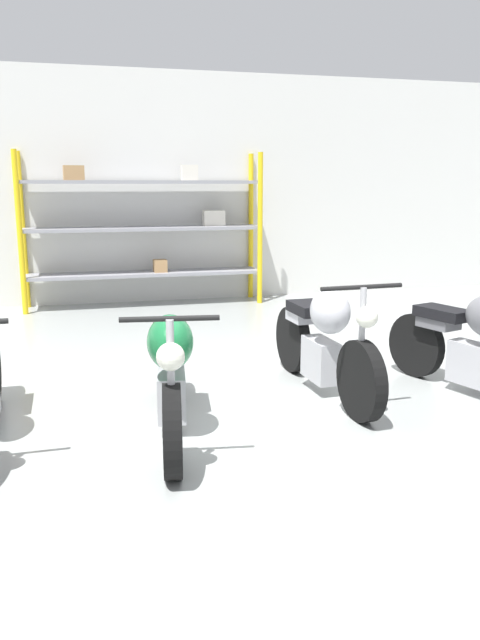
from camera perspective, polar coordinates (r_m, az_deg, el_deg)
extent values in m
plane|color=#9EA3A0|center=(5.31, 1.09, -8.30)|extent=(30.00, 30.00, 0.00)
cube|color=silver|center=(10.21, -7.06, 11.83)|extent=(30.00, 0.08, 3.60)
cylinder|color=yellow|center=(9.55, -19.49, 7.45)|extent=(0.08, 0.08, 2.35)
cylinder|color=yellow|center=(9.91, 1.85, 8.29)|extent=(0.08, 0.08, 2.35)
cylinder|color=yellow|center=(10.09, -19.23, 7.69)|extent=(0.08, 0.08, 2.35)
cylinder|color=yellow|center=(10.43, 0.99, 8.49)|extent=(0.08, 0.08, 2.35)
cube|color=gray|center=(9.90, -8.67, 4.22)|extent=(3.59, 0.55, 0.05)
cube|color=gray|center=(9.83, -8.81, 8.27)|extent=(3.59, 0.55, 0.05)
cube|color=gray|center=(9.81, -8.94, 12.35)|extent=(3.59, 0.55, 0.05)
cube|color=#A87F51|center=(9.86, -7.32, 4.94)|extent=(0.21, 0.21, 0.19)
cube|color=#A87F51|center=(9.70, -14.97, 12.87)|extent=(0.31, 0.27, 0.21)
cube|color=silver|center=(9.91, -4.65, 13.28)|extent=(0.25, 0.20, 0.23)
cube|color=silver|center=(10.04, -2.40, 9.30)|extent=(0.34, 0.23, 0.24)
cylinder|color=black|center=(4.11, -6.20, -10.05)|extent=(0.20, 0.63, 0.62)
cylinder|color=black|center=(5.54, -6.35, -4.09)|extent=(0.20, 0.63, 0.62)
cube|color=#ADADB2|center=(4.87, -6.29, -6.78)|extent=(0.27, 0.45, 0.35)
ellipsoid|color=#196B38|center=(4.58, -6.40, -2.00)|extent=(0.40, 0.54, 0.40)
cube|color=black|center=(5.08, -6.42, -1.26)|extent=(0.34, 0.50, 0.10)
cube|color=#196B38|center=(5.21, -6.40, -1.94)|extent=(0.28, 0.36, 0.12)
cylinder|color=#ADADB2|center=(4.00, -6.33, -5.09)|extent=(0.06, 0.06, 0.73)
sphere|color=silver|center=(3.89, -6.37, -3.36)|extent=(0.18, 0.18, 0.18)
cylinder|color=black|center=(3.94, -6.46, 0.12)|extent=(0.63, 0.12, 0.04)
cylinder|color=black|center=(5.09, 11.00, -5.48)|extent=(0.15, 0.67, 0.66)
cylinder|color=black|center=(6.34, 4.84, -1.77)|extent=(0.15, 0.67, 0.66)
cube|color=#ADADB2|center=(5.76, 7.36, -3.62)|extent=(0.22, 0.47, 0.38)
ellipsoid|color=#B7B7BF|center=(5.49, 8.24, 0.79)|extent=(0.36, 0.45, 0.40)
cube|color=black|center=(5.92, 6.28, 1.08)|extent=(0.30, 0.48, 0.10)
cube|color=#B7B7BF|center=(6.04, 5.80, 0.45)|extent=(0.26, 0.34, 0.12)
cylinder|color=#ADADB2|center=(5.01, 11.07, -1.32)|extent=(0.05, 0.05, 0.75)
sphere|color=silver|center=(4.92, 11.53, 0.26)|extent=(0.17, 0.17, 0.17)
cylinder|color=black|center=(4.96, 11.08, 2.97)|extent=(0.70, 0.07, 0.04)
cylinder|color=black|center=(6.40, 15.80, -2.20)|extent=(0.29, 0.63, 0.63)
cube|color=#ADADB2|center=(6.00, 20.56, -3.81)|extent=(0.32, 0.50, 0.38)
cube|color=black|center=(6.13, 18.07, 0.62)|extent=(0.42, 0.57, 0.10)
cube|color=slate|center=(6.18, 17.69, -0.13)|extent=(0.33, 0.41, 0.12)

